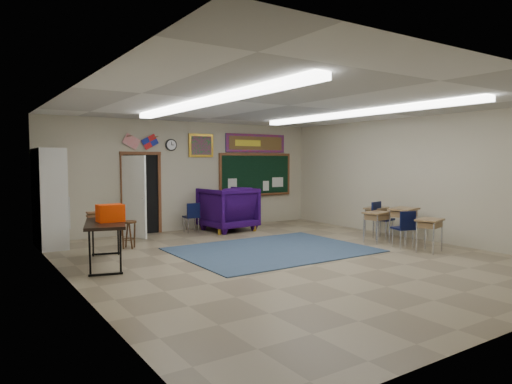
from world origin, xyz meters
TOP-DOWN VIEW (x-y plane):
  - floor at (0.00, 0.00)m, footprint 9.00×9.00m
  - back_wall at (0.00, 4.50)m, footprint 8.00×0.04m
  - left_wall at (-4.00, 0.00)m, footprint 0.04×9.00m
  - right_wall at (4.00, 0.00)m, footprint 0.04×9.00m
  - ceiling at (0.00, 0.00)m, footprint 8.00×9.00m
  - area_rug at (0.20, 0.80)m, footprint 4.00×3.00m
  - fluorescent_strips at (0.00, 0.00)m, footprint 3.86×6.00m
  - doorway at (-1.50, 4.35)m, footprint 1.10×0.89m
  - chalkboard at (2.20, 4.46)m, footprint 2.55×0.14m
  - bulletin_board at (2.20, 4.47)m, footprint 2.10×0.05m
  - framed_art_print at (0.35, 4.47)m, footprint 0.75×0.05m
  - wall_clock at (-0.55, 4.47)m, footprint 0.32×0.05m
  - wall_flags at (-1.40, 4.44)m, footprint 1.16×0.06m
  - storage_cabinet at (-3.71, 3.85)m, footprint 0.59×1.25m
  - wingback_armchair at (0.79, 3.75)m, footprint 1.41×1.44m
  - student_chair_reading at (-0.20, 4.01)m, footprint 0.43×0.43m
  - student_chair_desk_a at (2.75, -0.58)m, footprint 0.53×0.53m
  - student_chair_desk_b at (3.37, 0.52)m, footprint 0.53×0.53m
  - student_desk_front_left at (2.80, 0.22)m, footprint 0.66×0.53m
  - student_desk_front_right at (3.56, 0.91)m, footprint 0.72×0.62m
  - student_desk_back_left at (2.84, -1.19)m, footprint 0.68×0.58m
  - student_desk_back_right at (3.34, -0.12)m, footprint 0.78×0.65m
  - folding_table at (-3.17, 1.44)m, footprint 1.18×2.11m
  - wooden_stool at (-2.31, 2.73)m, footprint 0.34×0.34m

SIDE VIEW (x-z plane):
  - floor at x=0.00m, z-range 0.00..0.00m
  - area_rug at x=0.20m, z-range 0.00..0.02m
  - wooden_stool at x=-2.31m, z-range 0.01..0.62m
  - student_desk_back_left at x=2.84m, z-range 0.04..0.75m
  - student_chair_reading at x=-0.20m, z-range 0.00..0.80m
  - student_desk_front_left at x=2.80m, z-range 0.04..0.77m
  - student_desk_front_right at x=3.56m, z-range 0.04..0.77m
  - student_chair_desk_a at x=2.75m, z-range 0.00..0.84m
  - student_chair_desk_b at x=3.37m, z-range 0.00..0.90m
  - folding_table at x=-3.17m, z-range -0.12..1.02m
  - student_desk_back_right at x=3.34m, z-range 0.05..0.86m
  - wingback_armchair at x=0.79m, z-range 0.00..1.21m
  - doorway at x=-1.50m, z-range -0.02..2.14m
  - storage_cabinet at x=-3.71m, z-range 0.00..2.20m
  - chalkboard at x=2.20m, z-range 0.81..2.11m
  - back_wall at x=0.00m, z-range 0.00..3.00m
  - left_wall at x=-4.00m, z-range 0.00..3.00m
  - right_wall at x=4.00m, z-range 0.00..3.00m
  - framed_art_print at x=0.35m, z-range 2.02..2.67m
  - wall_clock at x=-0.55m, z-range 2.19..2.51m
  - bulletin_board at x=2.20m, z-range 2.18..2.73m
  - wall_flags at x=-1.40m, z-range 2.13..2.83m
  - fluorescent_strips at x=0.00m, z-range 2.89..2.99m
  - ceiling at x=0.00m, z-range 2.98..3.02m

